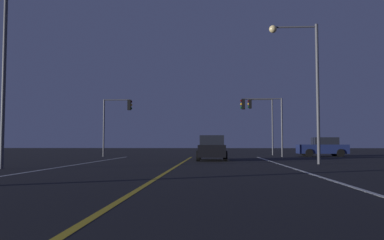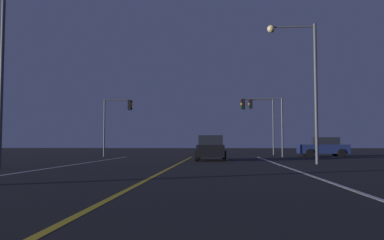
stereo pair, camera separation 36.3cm
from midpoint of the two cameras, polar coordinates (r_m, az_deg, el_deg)
lane_edge_right at (r=14.50m, az=17.30°, el=-7.79°), size 0.16×40.04×0.01m
lane_edge_left at (r=16.03m, az=-25.73°, el=-7.17°), size 0.16×40.04×0.01m
lane_center_divider at (r=14.22m, az=-5.36°, el=-8.02°), size 0.16×40.04×0.01m
car_crossing_side at (r=37.58m, az=17.92°, el=-3.72°), size 4.30×2.02×1.70m
car_ahead_far at (r=27.40m, az=2.49°, el=-4.07°), size 2.02×4.30×1.70m
traffic_light_near_right at (r=34.86m, az=9.56°, el=1.03°), size 3.62×0.36×5.06m
traffic_light_near_left at (r=35.69m, az=-10.87°, el=0.84°), size 2.58×0.36×5.04m
traffic_light_far_right at (r=40.41m, az=9.57°, el=0.88°), size 2.53×0.36×5.61m
street_lamp_left_mid at (r=20.59m, az=-24.66°, el=9.19°), size 1.99×0.44×8.86m
street_lamp_right_far at (r=23.61m, az=15.51°, el=6.37°), size 2.78×0.44×7.97m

